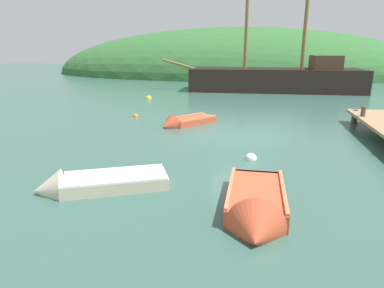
{
  "coord_description": "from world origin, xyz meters",
  "views": [
    {
      "loc": [
        0.54,
        -13.93,
        3.57
      ],
      "look_at": [
        -1.66,
        -2.8,
        0.3
      ],
      "focal_mm": 31.13,
      "sensor_mm": 36.0,
      "label": 1
    }
  ],
  "objects_px": {
    "sailing_ship": "(276,83)",
    "rowboat_far": "(93,186)",
    "rowboat_outer_left": "(184,123)",
    "rowboat_outer_right": "(256,209)",
    "buoy_yellow": "(149,98)",
    "buoy_white": "(251,159)",
    "buoy_orange": "(136,117)"
  },
  "relations": [
    {
      "from": "rowboat_outer_left",
      "to": "buoy_orange",
      "type": "relative_size",
      "value": 9.54
    },
    {
      "from": "rowboat_far",
      "to": "rowboat_outer_right",
      "type": "xyz_separation_m",
      "value": [
        4.2,
        -0.59,
        0.04
      ]
    },
    {
      "from": "rowboat_far",
      "to": "buoy_yellow",
      "type": "bearing_deg",
      "value": -101.34
    },
    {
      "from": "buoy_white",
      "to": "buoy_orange",
      "type": "bearing_deg",
      "value": 136.33
    },
    {
      "from": "sailing_ship",
      "to": "rowboat_outer_left",
      "type": "distance_m",
      "value": 15.21
    },
    {
      "from": "buoy_yellow",
      "to": "buoy_white",
      "type": "distance_m",
      "value": 14.92
    },
    {
      "from": "rowboat_far",
      "to": "rowboat_outer_left",
      "type": "bearing_deg",
      "value": -119.56
    },
    {
      "from": "buoy_yellow",
      "to": "buoy_white",
      "type": "bearing_deg",
      "value": -58.48
    },
    {
      "from": "buoy_yellow",
      "to": "buoy_white",
      "type": "relative_size",
      "value": 1.07
    },
    {
      "from": "rowboat_outer_left",
      "to": "buoy_yellow",
      "type": "distance_m",
      "value": 9.29
    },
    {
      "from": "rowboat_outer_left",
      "to": "buoy_white",
      "type": "distance_m",
      "value": 5.66
    },
    {
      "from": "rowboat_far",
      "to": "rowboat_outer_right",
      "type": "bearing_deg",
      "value": 147.39
    },
    {
      "from": "buoy_white",
      "to": "buoy_yellow",
      "type": "bearing_deg",
      "value": 121.52
    },
    {
      "from": "rowboat_outer_right",
      "to": "buoy_yellow",
      "type": "bearing_deg",
      "value": -154.65
    },
    {
      "from": "buoy_white",
      "to": "rowboat_outer_right",
      "type": "bearing_deg",
      "value": -87.05
    },
    {
      "from": "buoy_orange",
      "to": "sailing_ship",
      "type": "bearing_deg",
      "value": 58.5
    },
    {
      "from": "sailing_ship",
      "to": "rowboat_far",
      "type": "height_order",
      "value": "sailing_ship"
    },
    {
      "from": "sailing_ship",
      "to": "buoy_white",
      "type": "distance_m",
      "value": 19.05
    },
    {
      "from": "rowboat_outer_right",
      "to": "buoy_white",
      "type": "xyz_separation_m",
      "value": [
        -0.2,
        3.95,
        -0.14
      ]
    },
    {
      "from": "rowboat_far",
      "to": "buoy_white",
      "type": "distance_m",
      "value": 5.22
    },
    {
      "from": "sailing_ship",
      "to": "rowboat_outer_right",
      "type": "height_order",
      "value": "sailing_ship"
    },
    {
      "from": "buoy_orange",
      "to": "buoy_yellow",
      "type": "relative_size",
      "value": 0.74
    },
    {
      "from": "buoy_yellow",
      "to": "buoy_white",
      "type": "xyz_separation_m",
      "value": [
        7.8,
        -12.72,
        0.0
      ]
    },
    {
      "from": "buoy_orange",
      "to": "buoy_yellow",
      "type": "xyz_separation_m",
      "value": [
        -1.49,
        6.69,
        0.0
      ]
    },
    {
      "from": "buoy_orange",
      "to": "buoy_white",
      "type": "bearing_deg",
      "value": -43.67
    },
    {
      "from": "rowboat_outer_left",
      "to": "rowboat_outer_right",
      "type": "height_order",
      "value": "rowboat_outer_right"
    },
    {
      "from": "rowboat_outer_left",
      "to": "buoy_yellow",
      "type": "relative_size",
      "value": 7.03
    },
    {
      "from": "rowboat_outer_right",
      "to": "buoy_orange",
      "type": "bearing_deg",
      "value": -147.14
    },
    {
      "from": "sailing_ship",
      "to": "buoy_orange",
      "type": "xyz_separation_m",
      "value": [
        -7.93,
        -12.93,
        -0.71
      ]
    },
    {
      "from": "buoy_orange",
      "to": "buoy_white",
      "type": "relative_size",
      "value": 0.79
    },
    {
      "from": "buoy_orange",
      "to": "rowboat_far",
      "type": "bearing_deg",
      "value": -76.12
    },
    {
      "from": "rowboat_far",
      "to": "buoy_orange",
      "type": "relative_size",
      "value": 11.36
    }
  ]
}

